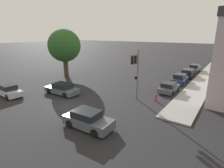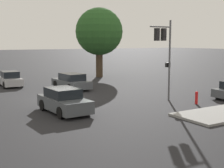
% 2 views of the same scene
% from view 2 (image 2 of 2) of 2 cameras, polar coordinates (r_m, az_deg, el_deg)
% --- Properties ---
extents(ground_plane, '(300.00, 300.00, 0.00)m').
position_cam_2_polar(ground_plane, '(25.12, -9.18, -2.41)').
color(ground_plane, black).
extents(street_tree, '(5.82, 5.82, 8.54)m').
position_cam_2_polar(street_tree, '(38.90, -2.37, 9.51)').
color(street_tree, '#423323').
rests_on(street_tree, ground_plane).
extents(traffic_signal, '(0.55, 2.03, 5.95)m').
position_cam_2_polar(traffic_signal, '(23.31, 9.42, 7.03)').
color(traffic_signal, '#515456').
rests_on(traffic_signal, ground_plane).
extents(crossing_car_0, '(4.39, 2.13, 1.53)m').
position_cam_2_polar(crossing_car_0, '(19.63, -8.81, -3.09)').
color(crossing_car_0, '#4C5156').
rests_on(crossing_car_0, ground_plane).
extents(crossing_car_1, '(4.00, 1.96, 1.49)m').
position_cam_2_polar(crossing_car_1, '(32.42, -18.09, 0.83)').
color(crossing_car_1, '#B7B7BC').
rests_on(crossing_car_1, ground_plane).
extents(crossing_car_2, '(4.81, 2.19, 1.48)m').
position_cam_2_polar(crossing_car_2, '(29.22, -7.44, 0.44)').
color(crossing_car_2, '#4C5156').
rests_on(crossing_car_2, ground_plane).
extents(fire_hydrant, '(0.22, 0.22, 0.92)m').
position_cam_2_polar(fire_hydrant, '(22.80, 15.19, -2.37)').
color(fire_hydrant, red).
rests_on(fire_hydrant, ground_plane).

